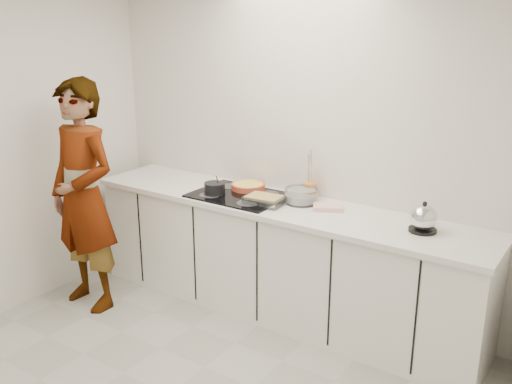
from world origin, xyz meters
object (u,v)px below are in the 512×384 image
Objects in this scene: mixing_bowl at (301,196)px; tart_dish at (248,186)px; hob at (239,195)px; cook at (83,197)px; saucepan at (215,188)px; kettle at (423,219)px; baking_dish at (264,199)px; utensil_crock at (310,191)px.

tart_dish is at bearing 176.02° from mixing_bowl.
mixing_bowl reaches higher than hob.
mixing_bowl is at bearing 32.70° from cook.
cook reaches higher than hob.
kettle is at bearing 5.41° from saucepan.
saucepan is at bearing -175.85° from baking_dish.
tart_dish is 0.17× the size of cook.
cook is at bearing -162.56° from kettle.
saucepan is at bearing -152.63° from utensil_crock.
kettle is (1.44, 0.05, 0.08)m from hob.
mixing_bowl reaches higher than tart_dish.
cook is at bearing -150.57° from mixing_bowl.
saucepan is (-0.17, -0.10, 0.05)m from hob.
baking_dish is 1.04× the size of mixing_bowl.
saucepan reaches higher than mixing_bowl.
tart_dish is at bearing 143.58° from baking_dish.
saucepan is 0.45m from baking_dish.
baking_dish is 0.38m from utensil_crock.
kettle reaches higher than mixing_bowl.
hob is at bearing -177.88° from kettle.
mixing_bowl is 1.23× the size of kettle.
baking_dish is (0.45, 0.03, -0.02)m from saucepan.
saucepan reaches higher than utensil_crock.
mixing_bowl is 0.16× the size of cook.
utensil_crock is (0.52, 0.09, 0.03)m from tart_dish.
tart_dish is 1.33× the size of kettle.
hob is 0.50m from mixing_bowl.
tart_dish is at bearing 175.93° from kettle.
baking_dish is (0.28, -0.07, 0.04)m from hob.
kettle reaches higher than hob.
mixing_bowl is 1.69m from cook.
hob is 0.20m from saucepan.
kettle is at bearing 2.12° from hob.
cook reaches higher than tart_dish.
cook is (-0.99, -0.71, -0.00)m from hob.
baking_dish is 0.16× the size of cook.
baking_dish is at bearing -174.11° from kettle.
kettle is at bearing -4.11° from mixing_bowl.
utensil_crock is at bearing 168.65° from kettle.
kettle is at bearing 20.72° from cook.
hob is 2.41× the size of baking_dish.
hob is 2.31× the size of tart_dish.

